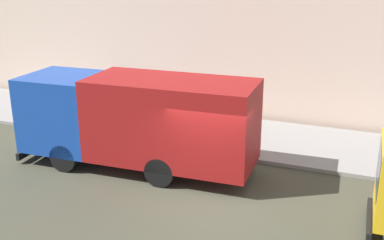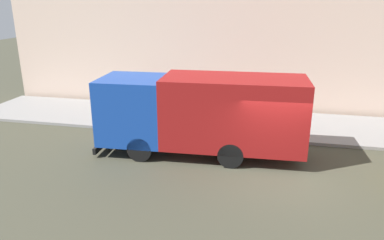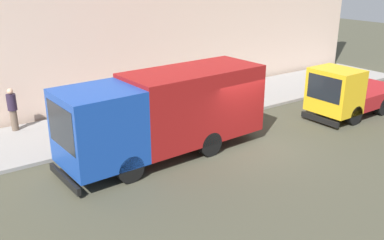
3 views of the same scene
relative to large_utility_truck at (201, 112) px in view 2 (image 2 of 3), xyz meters
The scene contains 6 objects.
ground 3.49m from the large_utility_truck, 113.77° to the right, with size 80.00×80.00×0.00m, color #414031.
sidewalk 5.05m from the large_utility_truck, 35.81° to the right, with size 4.23×30.00×0.13m, color gray.
building_facade 8.05m from the large_utility_truck, 23.33° to the right, with size 0.50×30.00×11.10m, color beige.
large_utility_truck is the anchor object (origin of this frame).
pedestrian_walking 6.75m from the large_utility_truck, 36.40° to the left, with size 0.40×0.40×1.78m.
street_sign_post 2.15m from the large_utility_truck, 14.42° to the right, with size 0.44×0.08×2.62m.
Camera 2 is at (-11.50, 0.38, 5.65)m, focal length 34.06 mm.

